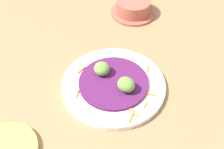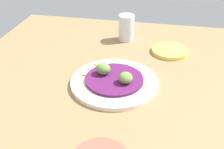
% 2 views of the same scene
% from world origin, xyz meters
% --- Properties ---
extents(table_surface, '(1.10, 1.10, 0.02)m').
position_xyz_m(table_surface, '(0.00, 0.00, 0.01)').
color(table_surface, '#936D47').
rests_on(table_surface, ground).
extents(main_plate, '(0.27, 0.27, 0.01)m').
position_xyz_m(main_plate, '(-0.02, 0.02, 0.03)').
color(main_plate, silver).
rests_on(main_plate, table_surface).
extents(cabbage_bed, '(0.18, 0.18, 0.01)m').
position_xyz_m(cabbage_bed, '(-0.02, 0.02, 0.04)').
color(cabbage_bed, '#51194C').
rests_on(cabbage_bed, main_plate).
extents(carrot_garnish, '(0.22, 0.19, 0.00)m').
position_xyz_m(carrot_garnish, '(-0.06, 0.05, 0.04)').
color(carrot_garnish, orange).
rests_on(carrot_garnish, main_plate).
extents(guac_scoop_left, '(0.05, 0.05, 0.04)m').
position_xyz_m(guac_scoop_left, '(-0.06, 0.03, 0.06)').
color(guac_scoop_left, olive).
rests_on(guac_scoop_left, cabbage_bed).
extents(guac_scoop_center, '(0.06, 0.06, 0.03)m').
position_xyz_m(guac_scoop_center, '(0.02, 0.00, 0.06)').
color(guac_scoop_center, olive).
rests_on(guac_scoop_center, cabbage_bed).
extents(terracotta_bowl, '(0.15, 0.15, 0.05)m').
position_xyz_m(terracotta_bowl, '(0.02, -0.31, 0.04)').
color(terracotta_bowl, '#A85142').
rests_on(terracotta_bowl, table_surface).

